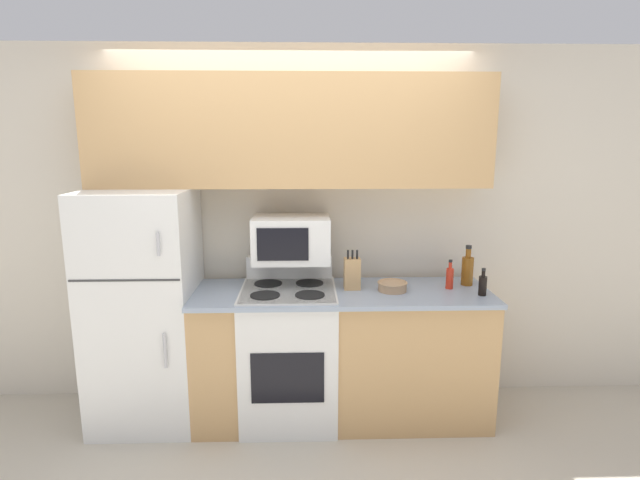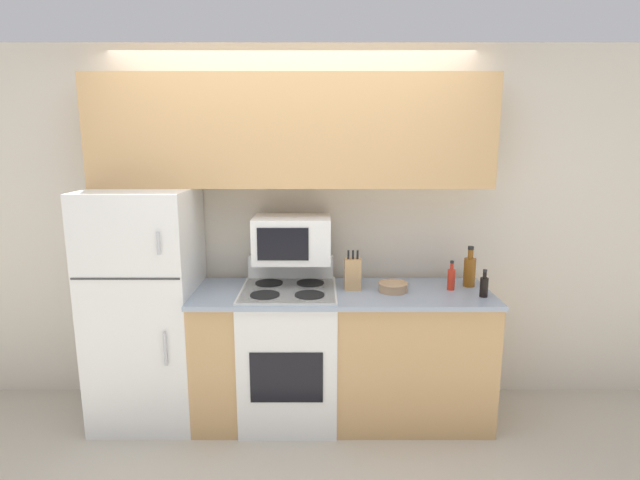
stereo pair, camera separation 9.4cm
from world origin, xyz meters
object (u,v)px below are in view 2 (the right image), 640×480
bowl (393,287)px  bottle_whiskey (469,271)px  stove (289,352)px  microwave (292,239)px  bottle_hot_sauce (451,278)px  refrigerator (147,306)px  knife_block (352,274)px  bottle_soy_sauce (484,286)px

bowl → bottle_whiskey: 0.56m
stove → bowl: stove is taller
microwave → bottle_hot_sauce: 1.10m
refrigerator → bottle_whiskey: size_ratio=5.69×
refrigerator → bowl: 1.67m
stove → knife_block: size_ratio=4.04×
knife_block → microwave: bearing=169.3°
bottle_soy_sauce → bottle_hot_sauce: 0.23m
bottle_hot_sauce → bottle_whiskey: size_ratio=0.71×
refrigerator → bottle_whiskey: 2.21m
bowl → bottle_hot_sauce: bearing=5.8°
knife_block → bottle_hot_sauce: 0.66m
refrigerator → bottle_hot_sauce: size_ratio=7.96×
bottle_hot_sauce → knife_block: bearing=178.5°
stove → bottle_soy_sauce: bottle_soy_sauce is taller
refrigerator → microwave: (0.99, 0.09, 0.45)m
bowl → bottle_whiskey: (0.54, 0.12, 0.08)m
bowl → bottle_hot_sauce: bottle_hot_sauce is taller
stove → microwave: 0.78m
stove → bottle_hot_sauce: (1.09, 0.03, 0.52)m
bottle_soy_sauce → bottle_hot_sauce: (-0.17, 0.15, 0.01)m
bottle_soy_sauce → bowl: bearing=168.6°
knife_block → stove: bearing=-174.4°
bottle_whiskey → bottle_hot_sauce: bearing=-150.3°
bowl → bottle_whiskey: size_ratio=0.71×
stove → knife_block: knife_block is taller
refrigerator → bottle_whiskey: (2.20, 0.08, 0.23)m
stove → bottle_soy_sauce: bearing=-5.8°
refrigerator → bowl: refrigerator is taller
microwave → bowl: (0.67, -0.13, -0.30)m
bottle_whiskey → microwave: bearing=179.5°
microwave → bottle_soy_sauce: size_ratio=2.88×
bowl → bottle_soy_sauce: bottle_soy_sauce is taller
refrigerator → bowl: size_ratio=7.97×
microwave → knife_block: 0.47m
microwave → bowl: size_ratio=2.59×
bottle_hot_sauce → bottle_soy_sauce: bearing=-42.0°
bottle_soy_sauce → bottle_whiskey: size_ratio=0.64×
microwave → bottle_whiskey: size_ratio=1.85×
microwave → bottle_whiskey: (1.21, -0.01, -0.22)m
refrigerator → bottle_soy_sauce: refrigerator is taller
bottle_whiskey → bowl: bearing=-167.2°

